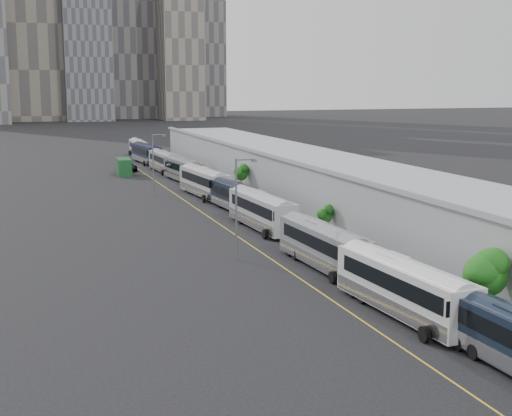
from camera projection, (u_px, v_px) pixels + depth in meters
name	position (u px, v px, depth m)	size (l,w,h in m)	color
sidewalk	(353.00, 241.00, 72.82)	(10.00, 170.00, 0.12)	gray
lane_line	(256.00, 249.00, 69.52)	(0.12, 160.00, 0.02)	gold
depot	(389.00, 205.00, 73.49)	(12.45, 160.40, 7.20)	gray
skyline	(56.00, 3.00, 311.51)	(145.00, 64.00, 120.00)	slate
bus_2	(403.00, 293.00, 49.07)	(3.65, 13.85, 4.00)	silver
bus_3	(324.00, 250.00, 61.99)	(3.22, 13.35, 3.87)	gray
bus_4	(262.00, 214.00, 78.64)	(3.43, 13.91, 4.03)	#ABAEB5
bus_5	(236.00, 199.00, 89.65)	(3.43, 12.64, 3.65)	black
bus_6	(204.00, 185.00, 101.31)	(4.02, 14.18, 4.09)	#BDBDBF
bus_7	(183.00, 172.00, 116.99)	(3.85, 13.44, 3.88)	slate
bus_8	(164.00, 163.00, 129.65)	(3.20, 13.13, 3.81)	#A1A3AB
bus_9	(146.00, 155.00, 143.95)	(4.00, 13.64, 3.93)	black
bus_10	(139.00, 149.00, 157.03)	(2.98, 12.95, 3.76)	silver
tree_1	(486.00, 269.00, 46.28)	(2.88, 2.88, 5.48)	black
tree_2	(325.00, 215.00, 72.00)	(1.41, 1.41, 3.50)	black
tree_3	(241.00, 173.00, 97.55)	(1.74, 1.74, 4.78)	black
street_lamp_near	(238.00, 202.00, 64.19)	(2.04, 0.22, 9.29)	#59595E
street_lamp_far	(154.00, 161.00, 100.60)	(2.04, 0.22, 8.91)	#59595E
shipping_container	(124.00, 167.00, 125.13)	(2.26, 6.10, 2.95)	#14411D
suv	(128.00, 166.00, 131.54)	(2.72, 5.90, 1.64)	black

